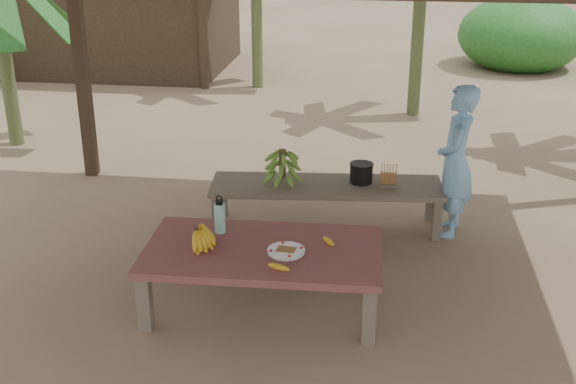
# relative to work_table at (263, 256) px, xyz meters

# --- Properties ---
(ground) EXTENTS (80.00, 80.00, 0.00)m
(ground) POSITION_rel_work_table_xyz_m (0.34, 0.32, -0.43)
(ground) COLOR brown
(ground) RESTS_ON ground
(work_table) EXTENTS (1.83, 1.05, 0.50)m
(work_table) POSITION_rel_work_table_xyz_m (0.00, 0.00, 0.00)
(work_table) COLOR brown
(work_table) RESTS_ON ground
(bench) EXTENTS (2.24, 0.79, 0.45)m
(bench) POSITION_rel_work_table_xyz_m (0.35, 1.53, -0.04)
(bench) COLOR brown
(bench) RESTS_ON ground
(ripe_banana_bunch) EXTENTS (0.28, 0.24, 0.17)m
(ripe_banana_bunch) POSITION_rel_work_table_xyz_m (-0.50, -0.04, 0.15)
(ripe_banana_bunch) COLOR yellow
(ripe_banana_bunch) RESTS_ON work_table
(plate) EXTENTS (0.28, 0.28, 0.04)m
(plate) POSITION_rel_work_table_xyz_m (0.19, -0.06, 0.08)
(plate) COLOR white
(plate) RESTS_ON work_table
(loose_banana_front) EXTENTS (0.17, 0.06, 0.04)m
(loose_banana_front) POSITION_rel_work_table_xyz_m (0.17, -0.33, 0.09)
(loose_banana_front) COLOR yellow
(loose_banana_front) RESTS_ON work_table
(loose_banana_side) EXTENTS (0.12, 0.13, 0.04)m
(loose_banana_side) POSITION_rel_work_table_xyz_m (0.49, 0.14, 0.09)
(loose_banana_side) COLOR yellow
(loose_banana_side) RESTS_ON work_table
(water_flask) EXTENTS (0.09, 0.09, 0.32)m
(water_flask) POSITION_rel_work_table_xyz_m (-0.38, 0.24, 0.20)
(water_flask) COLOR #3DC0AE
(water_flask) RESTS_ON work_table
(green_banana_stalk) EXTENTS (0.34, 0.34, 0.36)m
(green_banana_stalk) POSITION_rel_work_table_xyz_m (-0.06, 1.49, 0.19)
(green_banana_stalk) COLOR #598C2D
(green_banana_stalk) RESTS_ON bench
(cooking_pot) EXTENTS (0.22, 0.22, 0.18)m
(cooking_pot) POSITION_rel_work_table_xyz_m (0.68, 1.62, 0.11)
(cooking_pot) COLOR black
(cooking_pot) RESTS_ON bench
(skewer_rack) EXTENTS (0.19, 0.10, 0.24)m
(skewer_rack) POSITION_rel_work_table_xyz_m (0.93, 1.53, 0.14)
(skewer_rack) COLOR #A57F47
(skewer_rack) RESTS_ON bench
(woman) EXTENTS (0.42, 0.57, 1.44)m
(woman) POSITION_rel_work_table_xyz_m (1.54, 1.57, 0.29)
(woman) COLOR #75ABDE
(woman) RESTS_ON ground
(hut) EXTENTS (4.40, 3.43, 2.85)m
(hut) POSITION_rel_work_table_xyz_m (-4.16, 8.32, 0.67)
(hut) COLOR black
(hut) RESTS_ON ground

